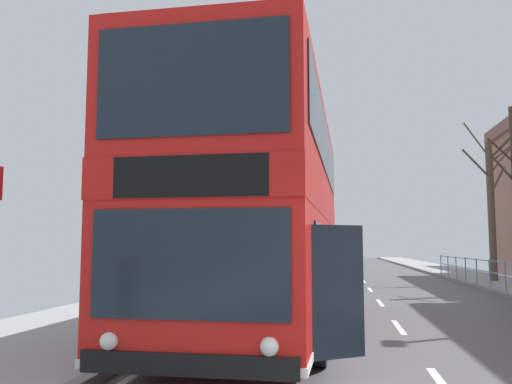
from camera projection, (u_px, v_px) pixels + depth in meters
name	position (u px, v px, depth m)	size (l,w,h in m)	color
double_decker_bus_main	(264.00, 214.00, 10.82)	(3.26, 10.46, 4.53)	red
bare_tree_far_00	(492.00, 203.00, 24.10)	(3.03, 2.15, 7.36)	brown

